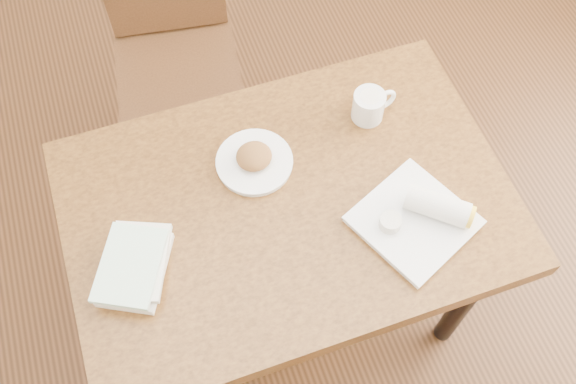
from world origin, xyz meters
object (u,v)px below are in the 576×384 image
object	(u,v)px
chair_far	(173,39)
coffee_mug	(370,105)
plate_scone	(254,160)
plate_burrito	(421,216)
book_stack	(134,266)
table	(288,217)

from	to	relation	value
chair_far	coffee_mug	xyz separation A→B (m)	(0.43, -0.65, 0.25)
plate_scone	plate_burrito	bearing A→B (deg)	-41.14
book_stack	coffee_mug	bearing A→B (deg)	18.85
plate_scone	book_stack	world-z (taller)	plate_scone
chair_far	plate_scone	xyz separation A→B (m)	(0.08, -0.69, 0.22)
table	plate_scone	xyz separation A→B (m)	(-0.05, 0.14, 0.11)
table	plate_scone	distance (m)	0.18
table	coffee_mug	xyz separation A→B (m)	(0.30, 0.19, 0.13)
chair_far	book_stack	world-z (taller)	chair_far
chair_far	plate_scone	world-z (taller)	chair_far
table	plate_burrito	xyz separation A→B (m)	(0.30, -0.16, 0.12)
plate_scone	book_stack	bearing A→B (deg)	-151.91
table	chair_far	xyz separation A→B (m)	(-0.13, 0.83, -0.11)
coffee_mug	chair_far	bearing A→B (deg)	123.74
chair_far	plate_burrito	xyz separation A→B (m)	(0.43, -1.00, 0.23)
chair_far	table	bearing A→B (deg)	-81.16
chair_far	plate_burrito	bearing A→B (deg)	-66.80
plate_burrito	book_stack	bearing A→B (deg)	171.49
chair_far	plate_scone	bearing A→B (deg)	-83.23
plate_scone	coffee_mug	distance (m)	0.35
table	book_stack	bearing A→B (deg)	-171.99
coffee_mug	plate_scone	bearing A→B (deg)	-172.01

